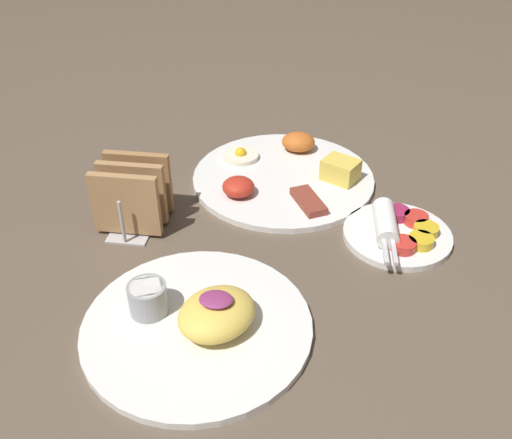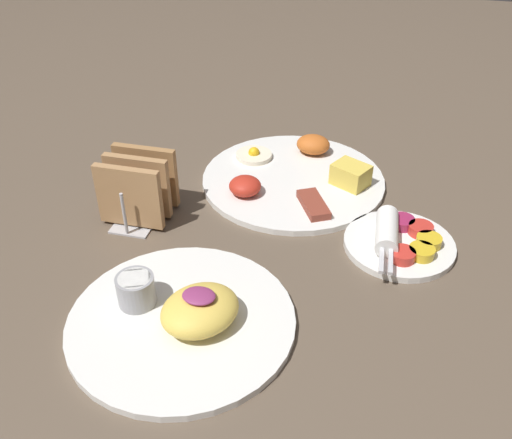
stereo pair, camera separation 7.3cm
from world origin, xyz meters
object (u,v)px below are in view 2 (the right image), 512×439
plate_condiments (400,241)px  toast_rack (138,189)px  plate_breakfast (295,176)px  plate_foreground (183,315)px

plate_condiments → toast_rack: (-0.39, -0.01, 0.04)m
plate_breakfast → plate_foreground: plate_foreground is taller
plate_breakfast → plate_foreground: 0.37m
plate_condiments → toast_rack: 0.40m
plate_breakfast → toast_rack: bearing=-144.0°
plate_breakfast → toast_rack: size_ratio=2.65×
plate_breakfast → toast_rack: (-0.21, -0.16, 0.04)m
plate_breakfast → plate_condiments: bearing=-38.3°
plate_foreground → plate_condiments: bearing=41.1°
plate_condiments → plate_foreground: (-0.25, -0.22, 0.00)m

